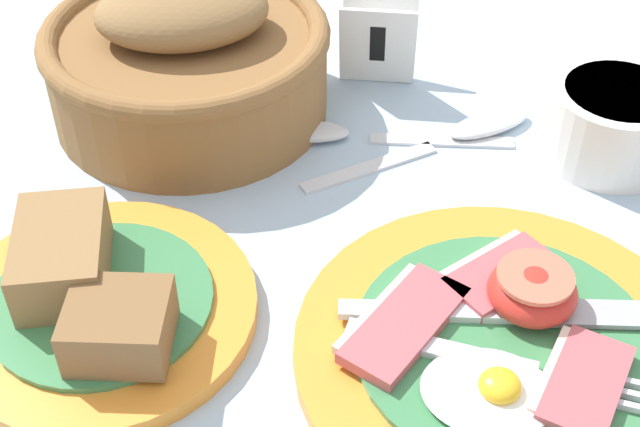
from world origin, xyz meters
The scene contains 8 objects.
ground_plane centered at (0.00, 0.00, 0.00)m, with size 3.00×3.00×0.00m, color #A3BCD1.
breakfast_plate centered at (0.11, -0.01, 0.01)m, with size 0.24×0.24×0.04m.
bread_plate centered at (-0.13, -0.02, 0.02)m, with size 0.18×0.18×0.05m.
sugar_cup centered at (0.19, 0.19, 0.03)m, with size 0.10×0.10×0.06m.
bread_basket centered at (-0.13, 0.20, 0.05)m, with size 0.22×0.22×0.11m.
number_card centered at (0.01, 0.27, 0.04)m, with size 0.06×0.05×0.07m.
teaspoon_by_saucer centered at (0.08, 0.19, 0.01)m, with size 0.17×0.13×0.01m.
teaspoon_near_cup centered at (-0.01, 0.18, 0.01)m, with size 0.19×0.04×0.01m.
Camera 1 is at (0.05, -0.35, 0.40)m, focal length 50.00 mm.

